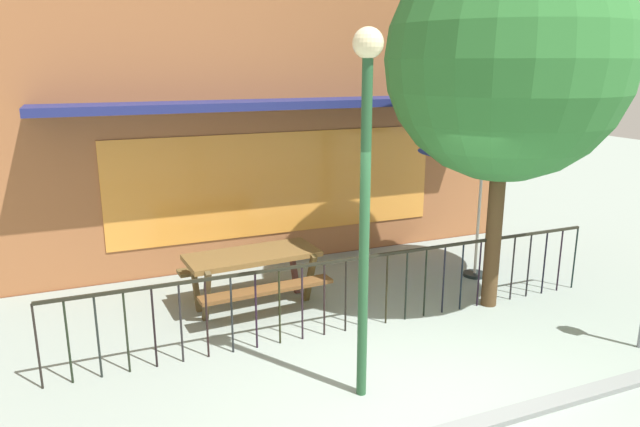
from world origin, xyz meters
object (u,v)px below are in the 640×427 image
(street_tree, at_px, (507,60))
(street_lamp, at_px, (366,164))
(picnic_table_left, at_px, (253,264))
(patio_umbrella, at_px, (484,141))

(street_tree, bearing_deg, street_lamp, -153.35)
(picnic_table_left, relative_size, street_lamp, 0.52)
(street_tree, height_order, street_lamp, street_tree)
(picnic_table_left, xyz_separation_m, street_tree, (3.05, -1.24, 2.72))
(picnic_table_left, distance_m, patio_umbrella, 3.91)
(street_tree, distance_m, street_lamp, 3.13)
(patio_umbrella, distance_m, street_tree, 1.64)
(street_tree, bearing_deg, picnic_table_left, 157.95)
(picnic_table_left, distance_m, street_lamp, 3.15)
(street_tree, xyz_separation_m, street_lamp, (-2.67, -1.34, -0.95))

